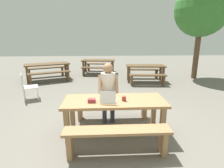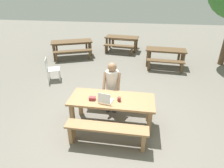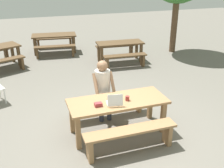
{
  "view_description": "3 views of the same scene",
  "coord_description": "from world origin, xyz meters",
  "px_view_note": "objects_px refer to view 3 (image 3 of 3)",
  "views": [
    {
      "loc": [
        -0.22,
        -3.24,
        1.91
      ],
      "look_at": [
        -0.03,
        0.25,
        0.98
      ],
      "focal_mm": 28.57,
      "sensor_mm": 36.0,
      "label": 1
    },
    {
      "loc": [
        0.58,
        -3.66,
        3.0
      ],
      "look_at": [
        -0.03,
        0.25,
        0.98
      ],
      "focal_mm": 30.24,
      "sensor_mm": 36.0,
      "label": 2
    },
    {
      "loc": [
        -1.62,
        -4.42,
        3.11
      ],
      "look_at": [
        -0.03,
        0.25,
        0.98
      ],
      "focal_mm": 42.89,
      "sensor_mm": 36.0,
      "label": 3
    }
  ],
  "objects_px": {
    "small_pouch": "(98,104)",
    "picnic_table_mid": "(120,46)",
    "person_seated": "(103,85)",
    "picnic_table_distant": "(54,37)",
    "picnic_table_front": "(118,105)",
    "coffee_mug": "(127,98)",
    "laptop": "(115,102)"
  },
  "relations": [
    {
      "from": "coffee_mug",
      "to": "picnic_table_mid",
      "type": "bearing_deg",
      "value": 71.47
    },
    {
      "from": "small_pouch",
      "to": "picnic_table_distant",
      "type": "relative_size",
      "value": 0.08
    },
    {
      "from": "person_seated",
      "to": "picnic_table_distant",
      "type": "relative_size",
      "value": 0.76
    },
    {
      "from": "laptop",
      "to": "person_seated",
      "type": "distance_m",
      "value": 0.81
    },
    {
      "from": "picnic_table_distant",
      "to": "picnic_table_mid",
      "type": "bearing_deg",
      "value": -36.93
    },
    {
      "from": "picnic_table_front",
      "to": "laptop",
      "type": "distance_m",
      "value": 0.26
    },
    {
      "from": "picnic_table_front",
      "to": "laptop",
      "type": "bearing_deg",
      "value": -127.69
    },
    {
      "from": "picnic_table_mid",
      "to": "laptop",
      "type": "bearing_deg",
      "value": -107.55
    },
    {
      "from": "small_pouch",
      "to": "picnic_table_mid",
      "type": "distance_m",
      "value": 4.81
    },
    {
      "from": "small_pouch",
      "to": "person_seated",
      "type": "relative_size",
      "value": 0.11
    },
    {
      "from": "picnic_table_front",
      "to": "small_pouch",
      "type": "height_order",
      "value": "small_pouch"
    },
    {
      "from": "picnic_table_front",
      "to": "coffee_mug",
      "type": "height_order",
      "value": "coffee_mug"
    },
    {
      "from": "picnic_table_mid",
      "to": "picnic_table_distant",
      "type": "distance_m",
      "value": 2.83
    },
    {
      "from": "person_seated",
      "to": "picnic_table_mid",
      "type": "distance_m",
      "value": 3.97
    },
    {
      "from": "coffee_mug",
      "to": "small_pouch",
      "type": "bearing_deg",
      "value": -175.45
    },
    {
      "from": "small_pouch",
      "to": "picnic_table_distant",
      "type": "bearing_deg",
      "value": 90.04
    },
    {
      "from": "laptop",
      "to": "picnic_table_front",
      "type": "bearing_deg",
      "value": -117.83
    },
    {
      "from": "picnic_table_front",
      "to": "coffee_mug",
      "type": "relative_size",
      "value": 21.69
    },
    {
      "from": "picnic_table_front",
      "to": "coffee_mug",
      "type": "xyz_separation_m",
      "value": [
        0.18,
        -0.07,
        0.15
      ]
    },
    {
      "from": "person_seated",
      "to": "picnic_table_mid",
      "type": "height_order",
      "value": "person_seated"
    },
    {
      "from": "laptop",
      "to": "small_pouch",
      "type": "bearing_deg",
      "value": 2.33
    },
    {
      "from": "coffee_mug",
      "to": "person_seated",
      "type": "bearing_deg",
      "value": 110.99
    },
    {
      "from": "small_pouch",
      "to": "coffee_mug",
      "type": "relative_size",
      "value": 1.56
    },
    {
      "from": "laptop",
      "to": "coffee_mug",
      "type": "bearing_deg",
      "value": -153.43
    },
    {
      "from": "picnic_table_mid",
      "to": "picnic_table_distant",
      "type": "height_order",
      "value": "picnic_table_distant"
    },
    {
      "from": "small_pouch",
      "to": "picnic_table_distant",
      "type": "distance_m",
      "value": 6.29
    },
    {
      "from": "laptop",
      "to": "picnic_table_mid",
      "type": "xyz_separation_m",
      "value": [
        1.74,
        4.39,
        -0.19
      ]
    },
    {
      "from": "picnic_table_distant",
      "to": "coffee_mug",
      "type": "bearing_deg",
      "value": -77.89
    },
    {
      "from": "coffee_mug",
      "to": "picnic_table_mid",
      "type": "height_order",
      "value": "coffee_mug"
    },
    {
      "from": "picnic_table_front",
      "to": "picnic_table_mid",
      "type": "bearing_deg",
      "value": 69.07
    },
    {
      "from": "laptop",
      "to": "person_seated",
      "type": "height_order",
      "value": "person_seated"
    },
    {
      "from": "small_pouch",
      "to": "person_seated",
      "type": "bearing_deg",
      "value": 66.82
    }
  ]
}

